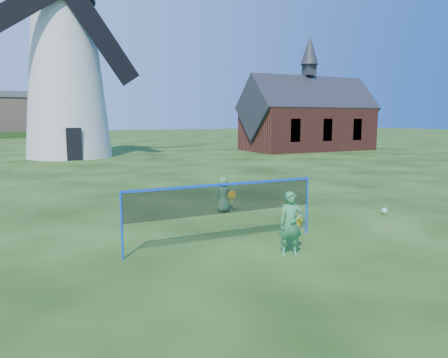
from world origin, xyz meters
TOP-DOWN VIEW (x-y plane):
  - ground at (0.00, 0.00)m, footprint 220.00×220.00m
  - windmill at (-1.09, 26.80)m, footprint 14.47×6.67m
  - chapel at (21.17, 24.85)m, footprint 13.04×6.32m
  - badminton_net at (-0.27, -0.47)m, footprint 5.05×0.05m
  - player_girl at (0.76, -1.83)m, footprint 0.74×0.53m
  - player_boy at (1.33, 2.90)m, footprint 0.65×0.42m
  - play_ball at (5.94, 0.30)m, footprint 0.22×0.22m

SIDE VIEW (x-z plane):
  - ground at x=0.00m, z-range 0.00..0.00m
  - play_ball at x=5.94m, z-range 0.00..0.22m
  - player_boy at x=1.33m, z-range 0.00..1.19m
  - player_girl at x=0.76m, z-range 0.00..1.47m
  - badminton_net at x=-0.27m, z-range 0.36..1.91m
  - chapel at x=21.17m, z-range -2.41..8.61m
  - windmill at x=-1.09m, z-range -3.04..17.07m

